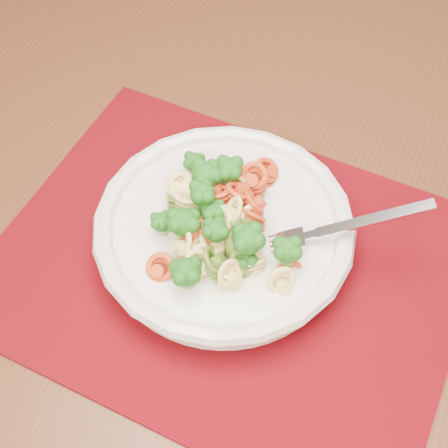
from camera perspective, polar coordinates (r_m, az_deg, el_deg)
The scene contains 5 objects.
dining_table at distance 0.76m, azimuth 8.97°, elevation -1.16°, with size 1.71×1.34×0.69m.
placemat at distance 0.63m, azimuth 0.32°, elevation -3.75°, with size 0.46×0.36×0.00m, color #4C0309.
pasta_bowl at distance 0.62m, azimuth 0.00°, elevation -0.55°, with size 0.26×0.26×0.05m.
pasta_broccoli_heap at distance 0.60m, azimuth 0.00°, elevation 0.33°, with size 0.22×0.22×0.06m, color #DAC16C, non-canonical shape.
fork at distance 0.60m, azimuth 6.16°, elevation -1.44°, with size 0.19×0.02×0.01m, color silver, non-canonical shape.
Camera 1 is at (-0.01, 0.15, 1.23)m, focal length 50.00 mm.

